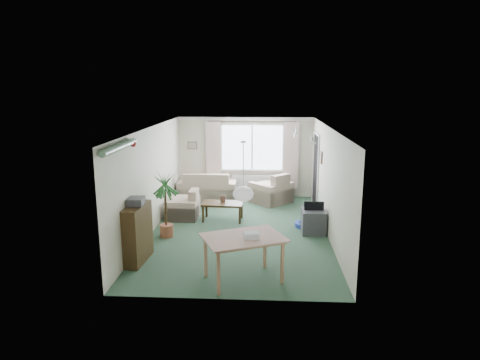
# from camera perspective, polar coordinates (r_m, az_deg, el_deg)

# --- Properties ---
(ground) EXTENTS (6.50, 6.50, 0.00)m
(ground) POSITION_cam_1_polar(r_m,az_deg,el_deg) (10.00, -0.10, -6.82)
(ground) COLOR #2C4A35
(window) EXTENTS (1.80, 0.03, 1.30)m
(window) POSITION_cam_1_polar(r_m,az_deg,el_deg) (12.78, 1.63, 4.35)
(window) COLOR white
(curtain_rod) EXTENTS (2.60, 0.03, 0.03)m
(curtain_rod) POSITION_cam_1_polar(r_m,az_deg,el_deg) (12.62, 1.64, 7.77)
(curtain_rod) COLOR black
(curtain_left) EXTENTS (0.45, 0.08, 2.00)m
(curtain_left) POSITION_cam_1_polar(r_m,az_deg,el_deg) (12.80, -3.55, 3.30)
(curtain_left) COLOR beige
(curtain_right) EXTENTS (0.45, 0.08, 2.00)m
(curtain_right) POSITION_cam_1_polar(r_m,az_deg,el_deg) (12.74, 6.80, 3.20)
(curtain_right) COLOR beige
(radiator) EXTENTS (1.20, 0.10, 0.55)m
(radiator) POSITION_cam_1_polar(r_m,az_deg,el_deg) (12.94, 1.60, -0.50)
(radiator) COLOR white
(doorway) EXTENTS (0.03, 0.95, 2.00)m
(doorway) POSITION_cam_1_polar(r_m,az_deg,el_deg) (11.93, 10.08, 1.15)
(doorway) COLOR black
(pendant_lamp) EXTENTS (0.36, 0.36, 0.36)m
(pendant_lamp) POSITION_cam_1_polar(r_m,az_deg,el_deg) (7.36, 0.43, -1.87)
(pendant_lamp) COLOR white
(tinsel_garland) EXTENTS (1.60, 1.60, 0.12)m
(tinsel_garland) POSITION_cam_1_polar(r_m,az_deg,el_deg) (7.60, -15.78, 4.27)
(tinsel_garland) COLOR #196626
(bauble_cluster_a) EXTENTS (0.20, 0.20, 0.20)m
(bauble_cluster_a) POSITION_cam_1_polar(r_m,az_deg,el_deg) (10.40, 7.40, 6.39)
(bauble_cluster_a) COLOR silver
(bauble_cluster_b) EXTENTS (0.20, 0.20, 0.20)m
(bauble_cluster_b) POSITION_cam_1_polar(r_m,az_deg,el_deg) (9.24, 9.79, 5.56)
(bauble_cluster_b) COLOR silver
(wall_picture_back) EXTENTS (0.28, 0.03, 0.22)m
(wall_picture_back) POSITION_cam_1_polar(r_m,az_deg,el_deg) (12.95, -6.38, 4.61)
(wall_picture_back) COLOR brown
(wall_picture_right) EXTENTS (0.03, 0.24, 0.30)m
(wall_picture_right) POSITION_cam_1_polar(r_m,az_deg,el_deg) (10.86, 10.77, 2.96)
(wall_picture_right) COLOR brown
(sofa) EXTENTS (1.70, 0.93, 0.84)m
(sofa) POSITION_cam_1_polar(r_m,az_deg,el_deg) (12.61, -4.37, -0.78)
(sofa) COLOR beige
(sofa) RESTS_ON ground
(armchair_corner) EXTENTS (1.34, 1.34, 0.87)m
(armchair_corner) POSITION_cam_1_polar(r_m,az_deg,el_deg) (12.33, 4.16, -1.02)
(armchair_corner) COLOR beige
(armchair_corner) RESTS_ON ground
(armchair_left) EXTENTS (0.79, 0.83, 0.74)m
(armchair_left) POSITION_cam_1_polar(r_m,az_deg,el_deg) (10.97, -7.67, -3.16)
(armchair_left) COLOR beige
(armchair_left) RESTS_ON ground
(coffee_table) EXTENTS (1.04, 0.62, 0.45)m
(coffee_table) POSITION_cam_1_polar(r_m,az_deg,el_deg) (10.72, -2.32, -4.21)
(coffee_table) COLOR black
(coffee_table) RESTS_ON ground
(photo_frame) EXTENTS (0.12, 0.03, 0.16)m
(photo_frame) POSITION_cam_1_polar(r_m,az_deg,el_deg) (10.69, -2.31, -2.55)
(photo_frame) COLOR brown
(photo_frame) RESTS_ON coffee_table
(bookshelf) EXTENTS (0.37, 0.93, 1.11)m
(bookshelf) POSITION_cam_1_polar(r_m,az_deg,el_deg) (8.41, -13.55, -6.96)
(bookshelf) COLOR black
(bookshelf) RESTS_ON ground
(hifi_box) EXTENTS (0.30, 0.36, 0.14)m
(hifi_box) POSITION_cam_1_polar(r_m,az_deg,el_deg) (8.27, -13.70, -2.78)
(hifi_box) COLOR #3C3C41
(hifi_box) RESTS_ON bookshelf
(houseplant) EXTENTS (0.84, 0.84, 1.49)m
(houseplant) POSITION_cam_1_polar(r_m,az_deg,el_deg) (9.56, -9.89, -3.22)
(houseplant) COLOR #205F25
(houseplant) RESTS_ON ground
(dining_table) EXTENTS (1.46, 1.26, 0.77)m
(dining_table) POSITION_cam_1_polar(r_m,az_deg,el_deg) (7.47, 0.44, -10.50)
(dining_table) COLOR tan
(dining_table) RESTS_ON ground
(gift_box) EXTENTS (0.27, 0.21, 0.12)m
(gift_box) POSITION_cam_1_polar(r_m,az_deg,el_deg) (7.24, 1.52, -7.48)
(gift_box) COLOR silver
(gift_box) RESTS_ON dining_table
(tv_cube) EXTENTS (0.54, 0.59, 0.53)m
(tv_cube) POSITION_cam_1_polar(r_m,az_deg,el_deg) (9.96, 9.76, -5.45)
(tv_cube) COLOR #333438
(tv_cube) RESTS_ON ground
(pet_bed) EXTENTS (0.67, 0.67, 0.11)m
(pet_bed) POSITION_cam_1_polar(r_m,az_deg,el_deg) (10.40, 8.78, -5.90)
(pet_bed) COLOR navy
(pet_bed) RESTS_ON ground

